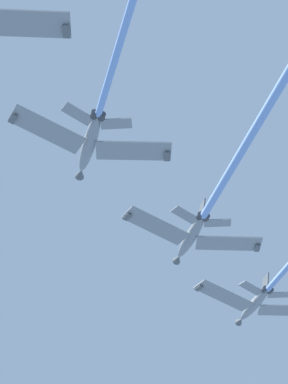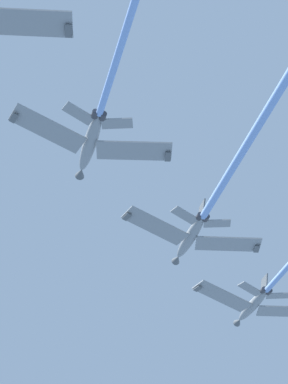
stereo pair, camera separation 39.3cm
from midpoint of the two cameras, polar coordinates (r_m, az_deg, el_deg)
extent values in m
ellipsoid|color=gray|center=(127.72, 7.93, -7.94)|extent=(5.84, 10.87, 7.06)
cone|color=#595E60|center=(133.46, 6.93, -9.08)|extent=(1.88, 2.29, 1.83)
ellipsoid|color=black|center=(129.77, 7.62, -8.07)|extent=(2.05, 3.04, 2.15)
cube|color=gray|center=(125.57, 5.77, -7.35)|extent=(9.13, 8.01, 1.94)
cube|color=#595E60|center=(124.41, 4.01, -6.86)|extent=(1.54, 1.72, 0.99)
cube|color=gray|center=(128.62, 10.29, -8.29)|extent=(9.40, 4.62, 1.94)
cube|color=gray|center=(122.84, 7.73, -6.80)|extent=(3.80, 3.61, 1.02)
cube|color=gray|center=(124.19, 9.72, -7.22)|extent=(3.73, 1.96, 1.02)
cube|color=#595E60|center=(124.30, 8.73, -6.48)|extent=(1.52, 3.26, 3.62)
cylinder|color=#38383D|center=(122.64, 8.66, -6.86)|extent=(1.23, 1.48, 1.19)
cylinder|color=#38383D|center=(122.91, 9.06, -6.94)|extent=(1.23, 1.48, 1.19)
ellipsoid|color=gray|center=(111.53, 3.45, -3.20)|extent=(5.89, 10.92, 6.92)
cone|color=#595E60|center=(117.16, 2.51, -4.77)|extent=(1.88, 2.29, 1.82)
ellipsoid|color=black|center=(113.59, 3.17, -3.45)|extent=(2.06, 3.05, 2.13)
cube|color=gray|center=(109.89, 0.92, -2.42)|extent=(9.14, 8.04, 1.89)
cube|color=#595E60|center=(109.16, -1.10, -1.79)|extent=(1.55, 1.73, 0.96)
cube|color=gray|center=(111.98, 6.15, -3.65)|extent=(9.41, 4.66, 1.89)
cube|color=#595E60|center=(112.86, 8.18, -3.99)|extent=(0.95, 1.73, 0.96)
cube|color=gray|center=(106.97, 3.04, -1.64)|extent=(3.80, 3.62, 1.00)
cube|color=gray|center=(107.90, 5.36, -2.20)|extent=(3.74, 1.98, 1.00)
cube|color=#595E60|center=(108.34, 4.24, -1.36)|extent=(1.52, 3.24, 3.61)
cylinder|color=#38383D|center=(106.61, 4.09, -1.70)|extent=(1.23, 1.47, 1.18)
cylinder|color=#38383D|center=(106.80, 4.55, -1.81)|extent=(1.23, 1.47, 1.18)
cylinder|color=#8CB2F4|center=(93.99, 7.25, 3.17)|extent=(12.15, 26.62, 16.09)
ellipsoid|color=gray|center=(96.10, -3.79, 3.47)|extent=(5.79, 10.88, 7.07)
cone|color=#595E60|center=(101.60, -4.43, 1.34)|extent=(1.87, 2.29, 1.83)
ellipsoid|color=black|center=(98.15, -3.94, 3.06)|extent=(2.04, 3.04, 2.16)
cube|color=gray|center=(95.31, -6.82, 4.43)|extent=(9.14, 7.98, 1.94)
cube|color=#595E60|center=(95.27, -9.19, 5.15)|extent=(1.54, 1.72, 0.99)
cube|color=gray|center=(95.78, -0.63, 2.95)|extent=(9.39, 4.58, 1.94)
cube|color=#595E60|center=(96.10, 1.79, 2.53)|extent=(0.94, 1.72, 0.99)
cube|color=gray|center=(92.03, -4.64, 5.55)|extent=(3.80, 3.60, 1.02)
cube|color=gray|center=(92.24, -1.87, 4.89)|extent=(3.73, 1.94, 1.02)
cube|color=#595E60|center=(93.12, -3.14, 5.82)|extent=(1.51, 3.26, 3.62)
cylinder|color=#38383D|center=(91.39, -3.45, 5.53)|extent=(1.23, 1.48, 1.19)
cylinder|color=#38383D|center=(91.43, -2.90, 5.40)|extent=(1.23, 1.48, 1.19)
cylinder|color=#8CB2F4|center=(81.74, -1.53, 10.76)|extent=(9.39, 20.89, 13.03)
cube|color=gray|center=(83.76, -8.24, 11.78)|extent=(9.43, 4.77, 1.85)
cube|color=#595E60|center=(83.50, -5.41, 11.29)|extent=(0.97, 1.74, 0.94)
camera|label=1|loc=(0.20, 90.11, 0.20)|focal=74.96mm
camera|label=2|loc=(0.20, -89.89, -0.20)|focal=74.96mm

